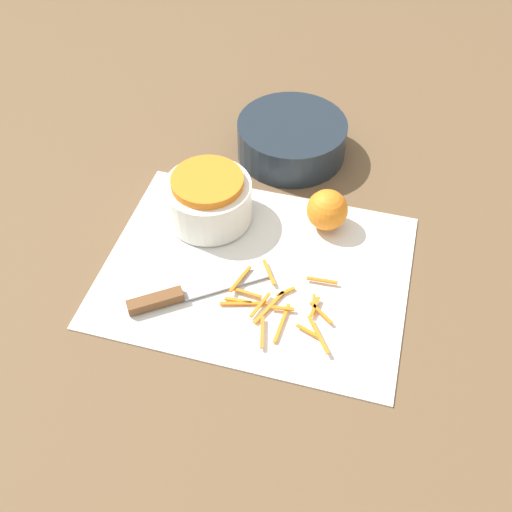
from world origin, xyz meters
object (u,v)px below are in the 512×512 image
(bowl_speckled, at_px, (208,198))
(knife, at_px, (174,296))
(bowl_dark, at_px, (292,139))
(orange_left, at_px, (327,210))

(bowl_speckled, height_order, knife, bowl_speckled)
(bowl_dark, xyz_separation_m, knife, (-0.09, -0.39, -0.02))
(bowl_dark, relative_size, knife, 1.03)
(bowl_speckled, distance_m, knife, 0.19)
(knife, distance_m, orange_left, 0.29)
(bowl_dark, bearing_deg, orange_left, -60.19)
(bowl_speckled, xyz_separation_m, knife, (0.00, -0.18, -0.04))
(bowl_speckled, distance_m, bowl_dark, 0.23)
(bowl_speckled, height_order, orange_left, bowl_speckled)
(bowl_dark, height_order, orange_left, orange_left)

